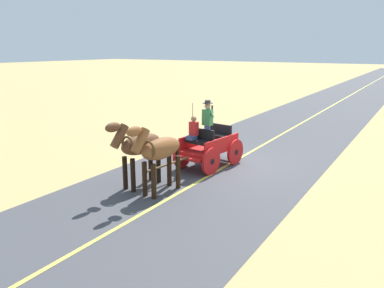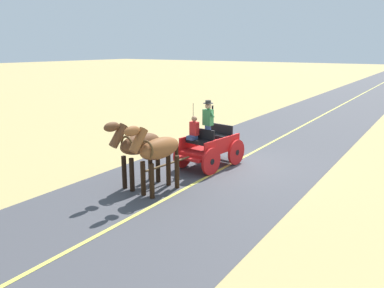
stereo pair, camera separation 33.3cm
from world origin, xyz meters
TOP-DOWN VIEW (x-y plane):
  - ground_plane at (0.00, 0.00)m, footprint 200.00×200.00m
  - road_surface at (0.00, 0.00)m, footprint 6.57×160.00m
  - road_centre_stripe at (0.00, 0.00)m, footprint 0.12×160.00m
  - horse_drawn_carriage at (0.57, 0.78)m, footprint 1.69×4.51m
  - horse_near_side at (0.51, 3.83)m, footprint 0.72×2.14m
  - horse_off_side at (1.36, 3.73)m, footprint 0.76×2.15m

SIDE VIEW (x-z plane):
  - ground_plane at x=0.00m, z-range 0.00..0.00m
  - road_surface at x=0.00m, z-range 0.00..0.01m
  - road_centre_stripe at x=0.00m, z-range 0.01..0.01m
  - horse_drawn_carriage at x=0.57m, z-range -0.43..2.07m
  - horse_near_side at x=0.51m, z-range 0.22..2.43m
  - horse_off_side at x=1.36m, z-range 0.22..2.43m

